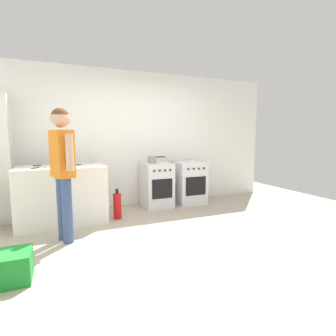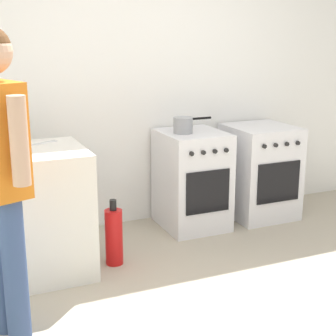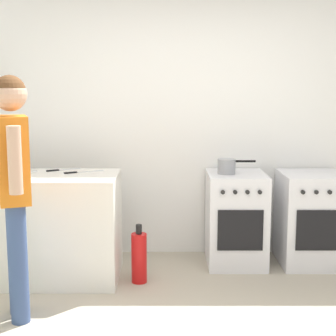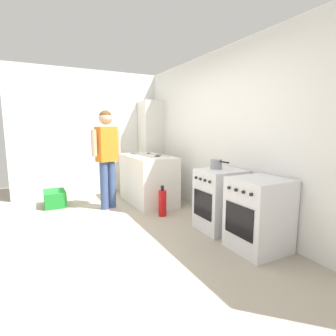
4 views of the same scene
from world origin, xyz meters
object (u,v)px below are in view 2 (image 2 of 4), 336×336
(oven_right, at_px, (259,171))
(knife_bread, at_px, (34,145))
(knife_chef, at_px, (3,144))
(fire_extinguisher, at_px, (114,236))
(pot, at_px, (183,125))
(oven_left, at_px, (192,179))

(oven_right, bearing_deg, knife_bread, -173.23)
(oven_right, xyz_separation_m, knife_bread, (-2.06, -0.25, 0.48))
(knife_chef, height_order, fire_extinguisher, knife_chef)
(knife_bread, bearing_deg, pot, 10.12)
(oven_right, relative_size, knife_chef, 3.06)
(oven_left, relative_size, knife_bread, 2.60)
(knife_chef, relative_size, knife_bread, 0.85)
(pot, relative_size, knife_chef, 1.24)
(oven_right, xyz_separation_m, pot, (-0.79, -0.02, 0.49))
(knife_chef, xyz_separation_m, knife_bread, (0.20, -0.12, -0.00))
(pot, xyz_separation_m, fire_extinguisher, (-0.78, -0.46, -0.70))
(pot, bearing_deg, fire_extinguisher, -149.36)
(pot, bearing_deg, knife_chef, -175.71)
(oven_right, height_order, pot, pot)
(oven_left, height_order, knife_bread, knife_bread)
(oven_left, relative_size, pot, 2.48)
(oven_right, distance_m, knife_bread, 2.13)
(fire_extinguisher, bearing_deg, pot, 30.64)
(pot, distance_m, fire_extinguisher, 1.14)
(oven_left, distance_m, knife_bread, 1.47)
(oven_right, relative_size, pot, 2.48)
(oven_left, height_order, knife_chef, knife_chef)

